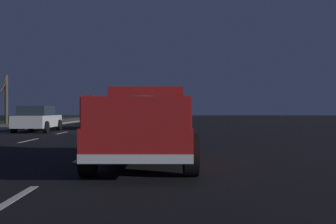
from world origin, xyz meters
The scene contains 7 objects.
ground centered at (27.00, 0.00, 0.00)m, with size 144.00×144.00×0.00m, color black.
lane_markings centered at (29.95, 3.09, 0.00)m, with size 108.00×7.04×0.01m.
pickup_truck centered at (9.33, -3.50, 0.98)m, with size 5.46×2.35×1.87m.
sedan_silver centered at (23.51, 3.55, 0.78)m, with size 4.42×2.06×1.54m.
sedan_green centered at (27.12, 0.04, 0.78)m, with size 4.43×2.07×1.54m.
sedan_blue centered at (26.45, -3.39, 0.78)m, with size 4.42×2.06×1.54m.
bare_tree_far centered at (36.42, 10.50, 2.42)m, with size 2.04×0.94×4.62m.
Camera 1 is at (-0.17, -3.89, 1.29)m, focal length 42.01 mm.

